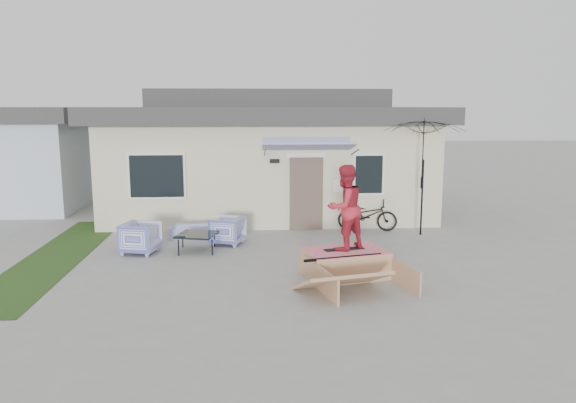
{
  "coord_description": "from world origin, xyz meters",
  "views": [
    {
      "loc": [
        -0.55,
        -10.93,
        3.51
      ],
      "look_at": [
        0.3,
        1.8,
        1.3
      ],
      "focal_mm": 34.15,
      "sensor_mm": 36.0,
      "label": 1
    }
  ],
  "objects": [
    {
      "name": "coffee_table",
      "position": [
        -1.92,
        2.27,
        0.22
      ],
      "size": [
        1.08,
        1.08,
        0.44
      ],
      "primitive_type": "cube",
      "rotation": [
        0.0,
        0.0,
        -0.24
      ],
      "color": "black",
      "rests_on": "ground"
    },
    {
      "name": "armchair_left",
      "position": [
        -3.25,
        2.19,
        0.42
      ],
      "size": [
        0.94,
        0.98,
        0.84
      ],
      "primitive_type": "imported",
      "rotation": [
        0.0,
        0.0,
        1.32
      ],
      "color": "#3F47B0",
      "rests_on": "ground"
    },
    {
      "name": "house",
      "position": [
        0.0,
        7.99,
        1.94
      ],
      "size": [
        10.8,
        8.49,
        4.1
      ],
      "color": "beige",
      "rests_on": "ground"
    },
    {
      "name": "skater",
      "position": [
        1.37,
        0.1,
        1.49
      ],
      "size": [
        1.09,
        1.04,
        1.78
      ],
      "primitive_type": "imported",
      "rotation": [
        0.0,
        0.0,
        3.72
      ],
      "color": "#B62536",
      "rests_on": "skateboard"
    },
    {
      "name": "armchair_right",
      "position": [
        -1.19,
        2.94,
        0.4
      ],
      "size": [
        0.94,
        0.97,
        0.79
      ],
      "primitive_type": "imported",
      "rotation": [
        0.0,
        0.0,
        -1.92
      ],
      "color": "#3F47B0",
      "rests_on": "ground"
    },
    {
      "name": "ground",
      "position": [
        0.0,
        0.0,
        0.0
      ],
      "size": [
        90.0,
        90.0,
        0.0
      ],
      "primitive_type": "plane",
      "color": "gray",
      "rests_on": "ground"
    },
    {
      "name": "grass_strip",
      "position": [
        -5.2,
        2.0,
        0.0
      ],
      "size": [
        1.4,
        8.0,
        0.01
      ],
      "primitive_type": "cube",
      "color": "#213E17",
      "rests_on": "ground"
    },
    {
      "name": "skate_ramp",
      "position": [
        1.38,
        0.05,
        0.28
      ],
      "size": [
        2.12,
        2.53,
        0.55
      ],
      "primitive_type": null,
      "rotation": [
        0.0,
        0.0,
        0.24
      ],
      "color": "tan",
      "rests_on": "ground"
    },
    {
      "name": "patio_umbrella",
      "position": [
        4.11,
        3.62,
        1.75
      ],
      "size": [
        2.34,
        2.19,
        2.2
      ],
      "color": "black",
      "rests_on": "ground"
    },
    {
      "name": "skateboard",
      "position": [
        1.37,
        0.1,
        0.58
      ],
      "size": [
        0.88,
        0.4,
        0.05
      ],
      "primitive_type": "cube",
      "rotation": [
        0.0,
        0.0,
        0.22
      ],
      "color": "black",
      "rests_on": "skate_ramp"
    },
    {
      "name": "bicycle",
      "position": [
        2.75,
        4.28,
        0.54
      ],
      "size": [
        1.79,
        0.97,
        1.09
      ],
      "primitive_type": "imported",
      "rotation": [
        0.0,
        0.0,
        1.34
      ],
      "color": "black",
      "rests_on": "ground"
    },
    {
      "name": "loveseat",
      "position": [
        -2.06,
        3.78,
        0.29
      ],
      "size": [
        1.52,
        0.6,
        0.58
      ],
      "primitive_type": "imported",
      "rotation": [
        0.0,
        0.0,
        3.25
      ],
      "color": "#3F47B0",
      "rests_on": "ground"
    }
  ]
}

